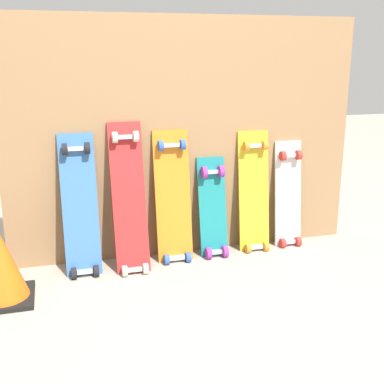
# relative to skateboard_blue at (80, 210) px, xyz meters

# --- Properties ---
(ground_plane) EXTENTS (12.00, 12.00, 0.00)m
(ground_plane) POSITION_rel_skateboard_blue_xyz_m (0.66, 0.07, -0.36)
(ground_plane) COLOR #A89E8E
(plywood_wall_panel) EXTENTS (2.17, 0.04, 1.44)m
(plywood_wall_panel) POSITION_rel_skateboard_blue_xyz_m (0.66, 0.14, 0.36)
(plywood_wall_panel) COLOR #99724C
(plywood_wall_panel) RESTS_ON ground
(skateboard_blue) EXTENTS (0.20, 0.26, 0.85)m
(skateboard_blue) POSITION_rel_skateboard_blue_xyz_m (0.00, 0.00, 0.00)
(skateboard_blue) COLOR #386BAD
(skateboard_blue) RESTS_ON ground
(skateboard_red) EXTENTS (0.19, 0.30, 0.91)m
(skateboard_red) POSITION_rel_skateboard_blue_xyz_m (0.28, -0.02, 0.02)
(skateboard_red) COLOR #B22626
(skateboard_red) RESTS_ON ground
(skateboard_orange) EXTENTS (0.22, 0.21, 0.85)m
(skateboard_orange) POSITION_rel_skateboard_blue_xyz_m (0.55, 0.03, -0.00)
(skateboard_orange) COLOR orange
(skateboard_orange) RESTS_ON ground
(skateboard_teal) EXTENTS (0.17, 0.20, 0.67)m
(skateboard_teal) POSITION_rel_skateboard_blue_xyz_m (0.80, 0.03, -0.09)
(skateboard_teal) COLOR #197A7F
(skateboard_teal) RESTS_ON ground
(skateboard_yellow) EXTENTS (0.20, 0.17, 0.82)m
(skateboard_yellow) POSITION_rel_skateboard_blue_xyz_m (1.08, 0.05, -0.02)
(skateboard_yellow) COLOR gold
(skateboard_yellow) RESTS_ON ground
(skateboard_white) EXTENTS (0.18, 0.15, 0.75)m
(skateboard_white) POSITION_rel_skateboard_blue_xyz_m (1.32, 0.06, -0.05)
(skateboard_white) COLOR silver
(skateboard_white) RESTS_ON ground
(traffic_cone) EXTENTS (0.30, 0.30, 0.40)m
(traffic_cone) POSITION_rel_skateboard_blue_xyz_m (-0.42, -0.27, -0.17)
(traffic_cone) COLOR black
(traffic_cone) RESTS_ON ground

